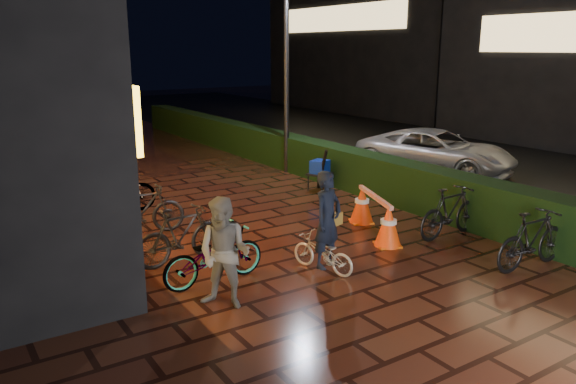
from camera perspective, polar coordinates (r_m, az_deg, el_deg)
ground at (r=9.29m, az=8.03°, el=-7.91°), size 80.00×80.00×0.00m
asphalt_road at (r=18.96m, az=18.72°, el=3.04°), size 11.00×60.00×0.01m
hedge at (r=17.27m, az=-1.12°, el=4.43°), size 0.70×20.00×1.00m
bystander_person at (r=7.76m, az=-6.47°, el=-6.20°), size 0.94×0.97×1.57m
van at (r=16.65m, az=14.79°, el=4.00°), size 3.50×4.87×1.23m
lamp_post_hedge at (r=15.95m, az=-0.17°, el=12.60°), size 0.52×0.17×5.43m
lamp_post_sf at (r=14.20m, az=-20.20°, el=11.37°), size 0.52×0.17×5.38m
cyclist at (r=8.96m, az=3.81°, el=-4.42°), size 0.73×1.23×1.67m
traffic_barrier at (r=10.98m, az=8.76°, el=-2.23°), size 1.07×1.90×0.78m
cart_assembly at (r=14.08m, az=3.28°, el=2.40°), size 0.74×0.80×1.12m
parked_bikes_storefront at (r=10.38m, az=-12.81°, el=-2.90°), size 1.85×5.16×0.98m
parked_bikes_hedge at (r=10.49m, az=19.66°, el=-3.14°), size 1.77×2.33×0.98m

